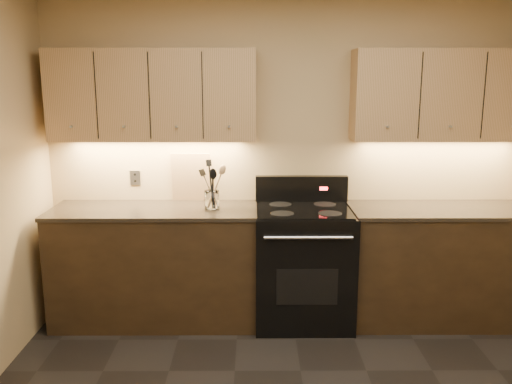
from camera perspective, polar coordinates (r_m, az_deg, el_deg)
The scene contains 13 objects.
wall_back at distance 4.48m, azimuth 3.80°, elevation 3.80°, with size 4.00×0.04×2.60m, color tan.
counter_left at distance 4.45m, azimuth -10.47°, elevation -7.52°, with size 1.62×0.62×0.93m.
counter_right at distance 4.63m, azimuth 18.77°, elevation -7.20°, with size 1.46×0.62×0.93m.
stove at distance 4.38m, azimuth 4.99°, elevation -7.51°, with size 0.76×0.68×1.14m.
upper_cab_left at distance 4.35m, azimuth -10.80°, elevation 9.98°, with size 1.60×0.30×0.70m, color tan.
upper_cab_right at distance 4.53m, azimuth 19.31°, elevation 9.60°, with size 1.44×0.30×0.70m, color tan.
outlet_plate at distance 4.60m, azimuth -12.60°, elevation 1.48°, with size 0.09×0.01×0.12m, color #B2B5BA.
utensil_crock at distance 4.23m, azimuth -4.67°, elevation -0.88°, with size 0.15×0.15×0.15m.
cutting_board at distance 4.50m, azimuth -6.87°, elevation 1.58°, with size 0.32×0.02×0.40m, color tan.
wooden_spoon at distance 4.21m, azimuth -5.06°, elevation 0.69°, with size 0.06×0.06×0.34m, color tan, non-canonical shape.
black_spoon at distance 4.24m, azimuth -4.59°, elevation 0.48°, with size 0.06×0.06×0.29m, color black, non-canonical shape.
black_turner at distance 4.19m, azimuth -4.54°, elevation 0.95°, with size 0.08×0.08×0.38m, color black, non-canonical shape.
steel_spatula at distance 4.22m, azimuth -4.18°, elevation 0.69°, with size 0.08×0.08×0.33m, color silver, non-canonical shape.
Camera 1 is at (-0.32, -2.43, 1.94)m, focal length 38.00 mm.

